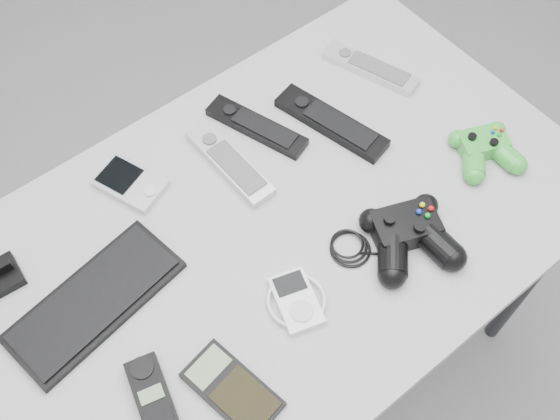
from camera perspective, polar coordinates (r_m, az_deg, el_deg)
floor at (r=1.86m, az=0.53°, el=-10.76°), size 3.50×3.50×0.00m
desk at (r=1.22m, az=0.38°, el=-2.39°), size 1.11×0.71×0.74m
pda_keyboard at (r=1.13m, az=-15.84°, el=-7.59°), size 0.31×0.17×0.02m
pda at (r=1.23m, az=-12.89°, el=2.34°), size 0.12×0.14×0.02m
remote_silver_a at (r=1.22m, az=-4.38°, el=4.14°), size 0.06×0.21×0.02m
remote_black_a at (r=1.27m, az=-2.06°, el=7.32°), size 0.11×0.21×0.02m
remote_black_b at (r=1.28m, az=4.48°, el=7.64°), size 0.11×0.24×0.02m
remote_silver_b at (r=1.39m, az=7.89°, el=12.20°), size 0.11×0.21×0.02m
cordless_handset at (r=1.04m, az=-10.72°, el=-16.55°), size 0.09×0.17×0.03m
calculator at (r=1.04m, az=-4.20°, el=-15.31°), size 0.10×0.17×0.02m
mp3_player at (r=1.08m, az=1.43°, el=-7.88°), size 0.13×0.13×0.02m
controller_black at (r=1.14m, az=11.17°, el=-2.02°), size 0.31×0.25×0.05m
controller_green at (r=1.29m, az=17.46°, el=5.19°), size 0.16×0.17×0.04m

